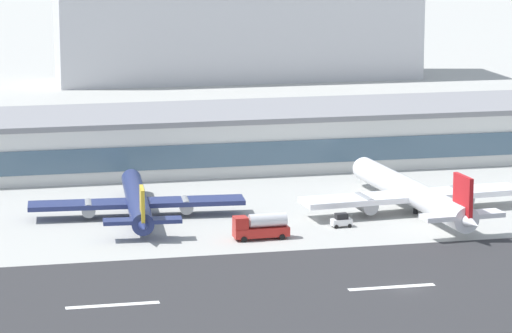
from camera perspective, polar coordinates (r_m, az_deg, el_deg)
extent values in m
plane|color=#A8A8A3|center=(178.20, 6.49, -5.24)|extent=(1400.00, 1400.00, 0.00)
cube|color=#2D2D30|center=(179.00, 6.40, -5.14)|extent=(800.00, 42.02, 0.08)
cube|color=white|center=(170.84, -6.17, -5.94)|extent=(12.00, 1.20, 0.01)
cube|color=white|center=(178.43, 5.84, -5.17)|extent=(12.00, 1.20, 0.01)
cube|color=silver|center=(258.30, -0.96, 1.18)|extent=(219.64, 26.00, 9.83)
cube|color=#476075|center=(245.73, -0.35, 0.53)|extent=(213.05, 0.30, 4.43)
cube|color=gray|center=(257.39, -0.96, 2.37)|extent=(221.83, 26.26, 1.00)
cube|color=#BCBCC1|center=(380.15, -0.76, 6.71)|extent=(103.06, 25.16, 39.14)
cylinder|color=navy|center=(217.24, -5.14, -1.44)|extent=(5.90, 34.41, 3.43)
sphere|color=navy|center=(233.95, -5.38, -0.52)|extent=(3.25, 3.25, 3.25)
cone|color=navy|center=(200.60, -4.87, -2.52)|extent=(3.52, 6.37, 3.08)
cube|color=navy|center=(216.65, -5.13, -1.57)|extent=(35.32, 7.67, 0.75)
cylinder|color=gray|center=(217.33, -3.05, -1.66)|extent=(2.57, 4.94, 2.23)
cylinder|color=gray|center=(216.53, -7.21, -1.79)|extent=(2.57, 4.94, 2.23)
cube|color=navy|center=(201.85, -4.89, -2.34)|extent=(12.09, 3.68, 0.60)
cube|color=gold|center=(201.29, -4.91, -1.67)|extent=(0.88, 4.65, 5.48)
cylinder|color=black|center=(216.07, -5.11, -2.11)|extent=(0.62, 0.62, 0.94)
cylinder|color=white|center=(221.03, 6.66, -1.10)|extent=(7.84, 41.66, 4.15)
sphere|color=white|center=(239.65, 4.64, -0.08)|extent=(3.94, 3.94, 3.94)
cone|color=white|center=(202.81, 9.05, -2.31)|extent=(4.38, 7.77, 3.73)
cube|color=white|center=(220.38, 6.74, -1.25)|extent=(38.52, 9.60, 0.91)
cylinder|color=gray|center=(224.14, 8.74, -1.28)|extent=(3.20, 6.02, 2.69)
cylinder|color=gray|center=(217.22, 4.68, -1.59)|extent=(3.20, 6.02, 2.69)
cube|color=white|center=(204.15, 8.85, -2.09)|extent=(13.21, 4.57, 0.73)
cube|color=red|center=(203.50, 8.87, -1.30)|extent=(1.16, 5.63, 6.63)
cylinder|color=black|center=(219.78, 6.86, -1.89)|extent=(0.75, 0.75, 1.14)
cube|color=white|center=(209.96, 3.68, -2.39)|extent=(3.30, 1.82, 1.00)
cube|color=black|center=(209.73, 3.69, -2.14)|extent=(2.00, 1.41, 0.90)
cylinder|color=black|center=(210.43, 3.32, -2.50)|extent=(0.62, 0.32, 0.60)
cylinder|color=black|center=(208.97, 3.47, -2.60)|extent=(0.62, 0.32, 0.60)
cylinder|color=black|center=(211.18, 3.89, -2.45)|extent=(0.62, 0.32, 0.60)
cylinder|color=black|center=(209.72, 4.05, -2.55)|extent=(0.62, 0.32, 0.60)
cube|color=#B2231E|center=(202.09, 0.22, -2.82)|extent=(8.57, 2.84, 1.40)
cylinder|color=silver|center=(201.91, 0.50, -2.32)|extent=(5.84, 2.26, 2.10)
cube|color=#B2231E|center=(200.95, -0.67, -2.43)|extent=(2.11, 2.45, 1.80)
cylinder|color=black|center=(202.80, -0.69, -2.97)|extent=(0.91, 0.31, 0.90)
cylinder|color=black|center=(200.35, -0.51, -3.15)|extent=(0.91, 0.31, 0.90)
cylinder|color=black|center=(204.21, 0.94, -2.87)|extent=(0.91, 0.31, 0.90)
cylinder|color=black|center=(201.78, 1.13, -3.05)|extent=(0.91, 0.31, 0.90)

